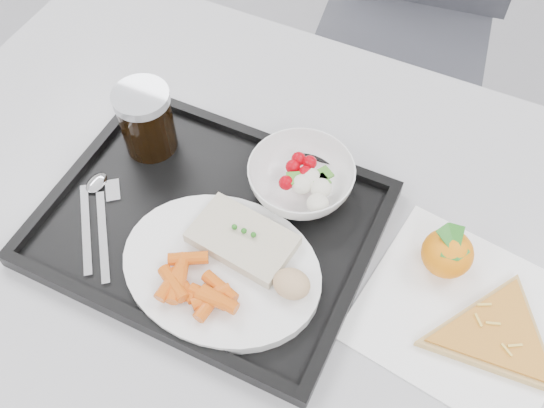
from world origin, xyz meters
The scene contains 14 objects.
table centered at (0.00, 0.30, 0.68)m, with size 1.20×0.80×0.75m.
chair centered at (-0.02, 1.15, 0.54)m, with size 0.48×0.48×0.93m.
tray centered at (-0.08, 0.26, 0.76)m, with size 0.45×0.35×0.03m.
dinner_plate centered at (-0.03, 0.19, 0.77)m, with size 0.27×0.27×0.02m.
fish_fillet centered at (-0.02, 0.24, 0.79)m, with size 0.14×0.10×0.03m.
bread_roll centered at (0.07, 0.20, 0.80)m, with size 0.05×0.04×0.03m.
salad_bowl centered at (0.01, 0.37, 0.79)m, with size 0.15×0.15×0.05m.
cola_glass centered at (-0.23, 0.34, 0.82)m, with size 0.08×0.08×0.11m.
cutlery centered at (-0.23, 0.20, 0.77)m, with size 0.13×0.16×0.01m.
napkin centered at (0.28, 0.28, 0.75)m, with size 0.28×0.27×0.00m.
tangerine centered at (0.23, 0.34, 0.79)m, with size 0.09×0.09×0.07m.
pizza_slice centered at (0.32, 0.27, 0.76)m, with size 0.29×0.29×0.02m.
carrot_pile centered at (-0.04, 0.15, 0.80)m, with size 0.12×0.09×0.02m.
salad_contents centered at (0.03, 0.36, 0.80)m, with size 0.08×0.08×0.02m.
Camera 1 is at (0.20, -0.12, 1.48)m, focal length 40.00 mm.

